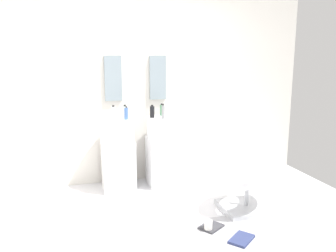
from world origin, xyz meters
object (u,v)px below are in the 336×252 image
magazine_navy (242,239)px  soap_bottle_green (162,110)px  pedestal_sink_left (118,154)px  pedestal_sink_right (163,150)px  lounge_chair (247,180)px  coffee_mug (208,226)px  soap_bottle_black (152,112)px  soap_bottle_white (113,112)px  magazine_charcoal (211,227)px  soap_bottle_clear (125,113)px  soap_bottle_blue (126,113)px  soap_bottle_grey (163,112)px

magazine_navy → soap_bottle_green: 2.02m
pedestal_sink_left → pedestal_sink_right: 0.60m
soap_bottle_green → lounge_chair: bearing=-59.7°
coffee_mug → soap_bottle_black: soap_bottle_black is taller
pedestal_sink_left → soap_bottle_black: (0.45, -0.00, 0.52)m
soap_bottle_white → magazine_navy: bearing=-61.6°
pedestal_sink_left → soap_bottle_green: size_ratio=6.31×
pedestal_sink_right → soap_bottle_white: 0.82m
magazine_charcoal → soap_bottle_black: size_ratio=1.39×
magazine_charcoal → soap_bottle_green: 1.75m
lounge_chair → soap_bottle_green: bearing=120.3°
pedestal_sink_left → coffee_mug: 1.59m
pedestal_sink_left → magazine_navy: pedestal_sink_left is taller
magazine_charcoal → soap_bottle_black: soap_bottle_black is taller
coffee_mug → soap_bottle_clear: size_ratio=0.59×
coffee_mug → soap_bottle_green: soap_bottle_green is taller
soap_bottle_black → soap_bottle_white: bearing=168.0°
soap_bottle_clear → soap_bottle_blue: bearing=-44.1°
magazine_navy → coffee_mug: bearing=92.8°
magazine_navy → soap_bottle_white: bearing=78.9°
magazine_charcoal → coffee_mug: 0.09m
magazine_navy → soap_bottle_grey: (-0.35, 1.51, 0.98)m
pedestal_sink_left → magazine_navy: bearing=-60.9°
pedestal_sink_left → soap_bottle_black: 0.69m
magazine_charcoal → lounge_chair: bearing=-4.2°
soap_bottle_white → lounge_chair: bearing=-41.0°
pedestal_sink_right → magazine_charcoal: bearing=-84.1°
coffee_mug → soap_bottle_clear: 1.74m
magazine_charcoal → soap_bottle_black: (-0.28, 1.33, 0.97)m
pedestal_sink_left → magazine_charcoal: bearing=-61.2°
magazine_charcoal → coffee_mug: coffee_mug is taller
coffee_mug → soap_bottle_blue: (-0.57, 1.33, 0.93)m
magazine_charcoal → coffee_mug: bearing=-169.5°
soap_bottle_grey → soap_bottle_green: 0.25m
pedestal_sink_left → soap_bottle_blue: size_ratio=6.09×
pedestal_sink_left → pedestal_sink_right: bearing=0.0°
soap_bottle_clear → soap_bottle_white: soap_bottle_clear is taller
magazine_navy → magazine_charcoal: bearing=80.8°
soap_bottle_clear → soap_bottle_black: bearing=5.7°
soap_bottle_grey → soap_bottle_green: (0.04, 0.24, -0.01)m
soap_bottle_grey → soap_bottle_black: soap_bottle_grey is taller
lounge_chair → soap_bottle_green: (-0.67, 1.15, 0.64)m
soap_bottle_grey → soap_bottle_black: size_ratio=1.17×
pedestal_sink_left → pedestal_sink_right: (0.60, 0.00, 0.00)m
pedestal_sink_right → magazine_navy: bearing=-79.1°
soap_bottle_clear → soap_bottle_black: soap_bottle_clear is taller
soap_bottle_grey → soap_bottle_black: 0.17m
coffee_mug → soap_bottle_white: (-0.71, 1.48, 0.93)m
pedestal_sink_left → coffee_mug: size_ratio=9.34×
coffee_mug → soap_bottle_grey: soap_bottle_grey is taller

